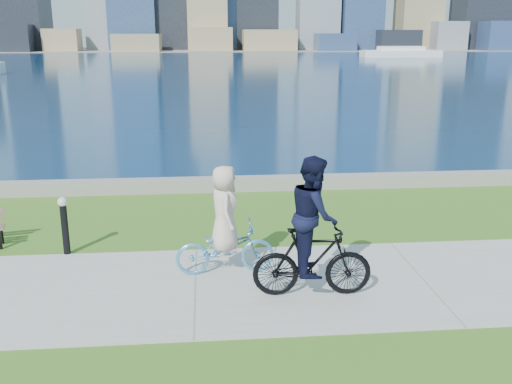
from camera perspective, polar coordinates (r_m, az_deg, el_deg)
The scene contains 9 objects.
ground at distance 9.92m, azimuth -6.11°, elevation -9.55°, with size 320.00×320.00×0.00m, color #3A671B.
concrete_path at distance 9.92m, azimuth -6.11°, elevation -9.50°, with size 80.00×3.50×0.02m, color #A6A7A2.
seawall at distance 15.71m, azimuth -5.86°, elevation 0.72°, with size 90.00×0.50×0.35m, color gray.
bay_water at distance 81.08m, azimuth -5.49°, elevation 12.70°, with size 320.00×131.00×0.01m, color #0C2A4F.
far_shore at distance 139.04m, azimuth -5.45°, elevation 13.97°, with size 320.00×30.00×0.12m, color gray.
ferry_far at distance 103.31m, azimuth 14.27°, elevation 13.36°, with size 13.40×3.83×1.82m.
bollard_lamp at distance 11.66m, azimuth -18.61°, elevation -2.86°, with size 0.19×0.19×1.17m.
cyclist_woman at distance 10.17m, azimuth -3.14°, elevation -4.22°, with size 0.74×1.82×1.98m.
cyclist_man at distance 9.26m, azimuth 5.71°, elevation -4.69°, with size 0.76×1.97×2.35m.
Camera 1 is at (0.23, -8.97, 4.22)m, focal length 40.00 mm.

